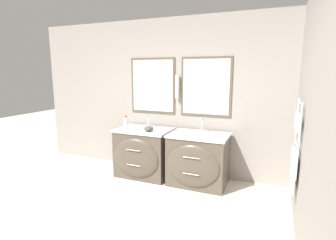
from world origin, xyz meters
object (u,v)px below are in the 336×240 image
at_px(vanity_right, 198,159).
at_px(toiletry_bottle, 126,123).
at_px(vanity_left, 143,152).
at_px(amenity_bowl, 149,129).

bearing_deg(vanity_right, toiletry_bottle, -177.07).
bearing_deg(vanity_left, vanity_right, 0.00).
distance_m(toiletry_bottle, amenity_bowl, 0.44).
xyz_separation_m(vanity_right, toiletry_bottle, (-1.22, -0.06, 0.49)).
xyz_separation_m(vanity_right, amenity_bowl, (-0.79, -0.08, 0.43)).
distance_m(vanity_left, toiletry_bottle, 0.57).
height_order(toiletry_bottle, amenity_bowl, toiletry_bottle).
height_order(vanity_left, toiletry_bottle, toiletry_bottle).
bearing_deg(amenity_bowl, vanity_left, 151.18).
bearing_deg(toiletry_bottle, vanity_left, 12.49).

